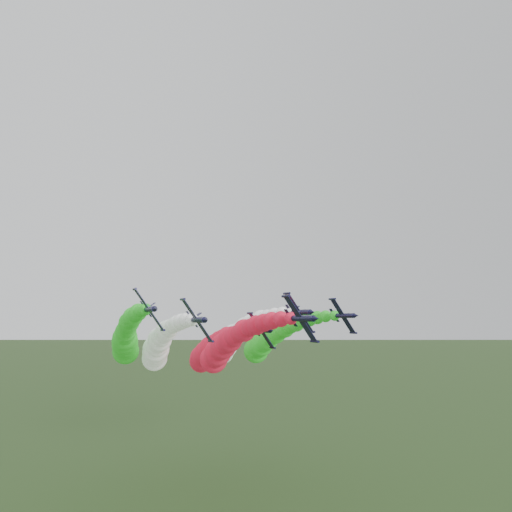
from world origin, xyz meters
The scene contains 6 objects.
jet_lead centered at (3.80, 27.70, 38.62)m, with size 12.86×68.82×18.67m.
jet_inner_left centered at (-9.41, 40.55, 38.38)m, with size 12.65×68.61×18.46m.
jet_inner_right centered at (10.71, 41.49, 39.44)m, with size 12.95×68.91×18.76m.
jet_outer_left centered at (-16.52, 46.31, 40.13)m, with size 12.87×68.83×18.68m.
jet_outer_right centered at (25.31, 48.34, 38.95)m, with size 13.12×69.08×18.93m.
jet_trail centered at (8.33, 53.11, 35.97)m, with size 12.85×68.81×18.67m.
Camera 1 is at (-39.06, -87.15, 46.03)m, focal length 35.00 mm.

